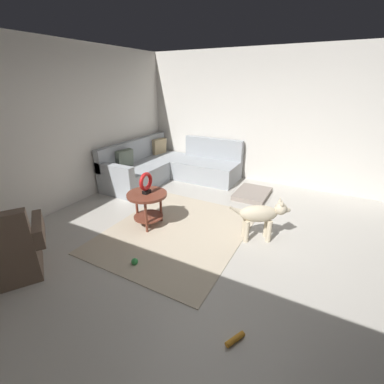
% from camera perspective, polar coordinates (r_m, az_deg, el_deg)
% --- Properties ---
extents(ground_plane, '(6.00, 6.00, 0.10)m').
position_cam_1_polar(ground_plane, '(3.61, 5.14, -13.12)').
color(ground_plane, '#B7B2A8').
extents(wall_back, '(6.00, 0.12, 2.70)m').
position_cam_1_polar(wall_back, '(4.91, -28.23, 11.94)').
color(wall_back, silver).
rests_on(wall_back, ground_plane).
extents(wall_right, '(0.12, 6.00, 2.70)m').
position_cam_1_polar(wall_right, '(5.79, 17.78, 14.85)').
color(wall_right, silver).
rests_on(wall_right, ground_plane).
extents(area_rug, '(2.30, 1.90, 0.01)m').
position_cam_1_polar(area_rug, '(3.96, -3.38, -8.52)').
color(area_rug, '#BCAD93').
rests_on(area_rug, ground_plane).
extents(sectional_couch, '(2.20, 2.25, 0.88)m').
position_cam_1_polar(sectional_couch, '(5.91, -5.10, 5.40)').
color(sectional_couch, '#9EA3A8').
rests_on(sectional_couch, ground_plane).
extents(armchair, '(1.00, 0.94, 0.88)m').
position_cam_1_polar(armchair, '(3.60, -35.50, -10.85)').
color(armchair, brown).
rests_on(armchair, ground_plane).
extents(side_table, '(0.60, 0.60, 0.54)m').
position_cam_1_polar(side_table, '(3.98, -9.75, -1.91)').
color(side_table, brown).
rests_on(side_table, ground_plane).
extents(torus_sculpture, '(0.28, 0.08, 0.33)m').
position_cam_1_polar(torus_sculpture, '(3.87, -10.04, 2.05)').
color(torus_sculpture, black).
rests_on(torus_sculpture, side_table).
extents(dog_bed_mat, '(0.80, 0.60, 0.09)m').
position_cam_1_polar(dog_bed_mat, '(5.24, 13.06, -0.35)').
color(dog_bed_mat, gray).
rests_on(dog_bed_mat, ground_plane).
extents(dog, '(0.46, 0.77, 0.63)m').
position_cam_1_polar(dog, '(3.72, 14.93, -4.93)').
color(dog, beige).
rests_on(dog, ground_plane).
extents(dog_toy_ball, '(0.08, 0.08, 0.08)m').
position_cam_1_polar(dog_toy_ball, '(3.38, -12.44, -14.62)').
color(dog_toy_ball, green).
rests_on(dog_toy_ball, ground_plane).
extents(dog_toy_rope, '(0.20, 0.13, 0.05)m').
position_cam_1_polar(dog_toy_rope, '(2.61, 9.40, -29.17)').
color(dog_toy_rope, orange).
rests_on(dog_toy_rope, ground_plane).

